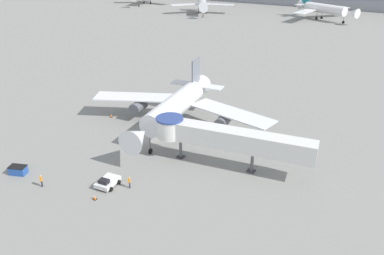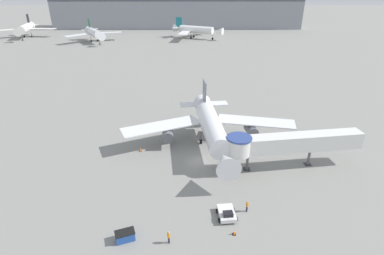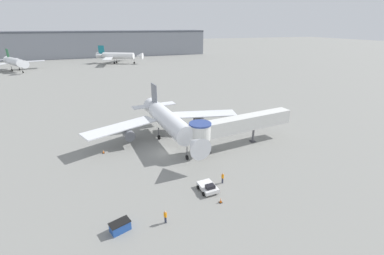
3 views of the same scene
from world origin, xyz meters
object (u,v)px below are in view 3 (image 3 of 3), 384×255
object	(u,v)px
main_airplane	(168,121)
traffic_cone_apron_front	(221,200)
service_container_blue	(120,226)
background_jet_green_tail	(15,62)
background_jet_teal_tail	(118,56)
ground_crew_marshaller	(165,216)
jet_bridge	(236,124)
ground_crew_wing_walker	(223,177)
traffic_cone_port_wing	(103,151)
traffic_cone_starboard_wing	(228,132)
pushback_tug_white	(208,187)

from	to	relation	value
main_airplane	traffic_cone_apron_front	bearing A→B (deg)	-92.14
service_container_blue	background_jet_green_tail	bearing A→B (deg)	107.33
service_container_blue	background_jet_teal_tail	xyz separation A→B (m)	(10.95, 147.06, 4.11)
ground_crew_marshaller	background_jet_green_tail	bearing A→B (deg)	164.70
main_airplane	ground_crew_marshaller	size ratio (longest dim) A/B	18.84
main_airplane	ground_crew_marshaller	distance (m)	24.82
main_airplane	jet_bridge	distance (m)	13.89
ground_crew_wing_walker	background_jet_teal_tail	distance (m)	142.21
background_jet_green_tail	traffic_cone_port_wing	bearing A→B (deg)	-100.46
ground_crew_marshaller	background_jet_green_tail	distance (m)	143.43
traffic_cone_starboard_wing	background_jet_teal_tail	distance (m)	125.65
jet_bridge	pushback_tug_white	size ratio (longest dim) A/B	6.71
background_jet_green_tail	main_airplane	bearing A→B (deg)	-94.40
jet_bridge	background_jet_green_tail	distance (m)	135.75
main_airplane	background_jet_green_tail	size ratio (longest dim) A/B	1.25
service_container_blue	traffic_cone_port_wing	world-z (taller)	service_container_blue
service_container_blue	background_jet_teal_tail	size ratio (longest dim) A/B	0.09
background_jet_green_tail	ground_crew_marshaller	bearing A→B (deg)	-100.89
ground_crew_marshaller	ground_crew_wing_walker	distance (m)	11.80
main_airplane	jet_bridge	bearing A→B (deg)	-36.70
traffic_cone_port_wing	traffic_cone_starboard_wing	bearing A→B (deg)	1.69
jet_bridge	background_jet_green_tail	world-z (taller)	background_jet_green_tail
jet_bridge	traffic_cone_starboard_wing	distance (m)	7.73
traffic_cone_starboard_wing	service_container_blue	bearing A→B (deg)	-138.87
traffic_cone_apron_front	traffic_cone_starboard_wing	bearing A→B (deg)	60.83
traffic_cone_port_wing	ground_crew_marshaller	world-z (taller)	ground_crew_marshaller
traffic_cone_starboard_wing	traffic_cone_port_wing	bearing A→B (deg)	-178.31
pushback_tug_white	background_jet_green_tail	world-z (taller)	background_jet_green_tail
ground_crew_marshaller	service_container_blue	bearing A→B (deg)	-130.16
jet_bridge	ground_crew_marshaller	xyz separation A→B (m)	(-18.51, -16.66, -3.61)
pushback_tug_white	service_container_blue	distance (m)	13.51
main_airplane	background_jet_green_tail	xyz separation A→B (m)	(-54.01, 111.59, 0.42)
pushback_tug_white	ground_crew_marshaller	xyz separation A→B (m)	(-7.54, -4.40, 0.43)
traffic_cone_apron_front	main_airplane	bearing A→B (deg)	94.04
traffic_cone_starboard_wing	traffic_cone_apron_front	xyz separation A→B (m)	(-12.05, -21.59, -0.01)
jet_bridge	traffic_cone_apron_front	world-z (taller)	jet_bridge
service_container_blue	traffic_cone_apron_front	bearing A→B (deg)	3.22
traffic_cone_port_wing	background_jet_teal_tail	size ratio (longest dim) A/B	0.02
ground_crew_wing_walker	jet_bridge	bearing A→B (deg)	121.77
pushback_tug_white	background_jet_green_tail	bearing A→B (deg)	107.57
traffic_cone_starboard_wing	background_jet_teal_tail	xyz separation A→B (m)	(-14.65, 124.71, 4.36)
background_jet_teal_tail	background_jet_green_tail	world-z (taller)	background_jet_green_tail
traffic_cone_starboard_wing	pushback_tug_white	bearing A→B (deg)	-124.41
main_airplane	pushback_tug_white	distance (m)	19.69
pushback_tug_white	traffic_cone_starboard_wing	bearing A→B (deg)	50.37
jet_bridge	ground_crew_marshaller	distance (m)	25.17
main_airplane	ground_crew_marshaller	bearing A→B (deg)	-111.63
main_airplane	traffic_cone_apron_front	distance (m)	22.83
main_airplane	pushback_tug_white	world-z (taller)	main_airplane
traffic_cone_port_wing	background_jet_teal_tail	world-z (taller)	background_jet_teal_tail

